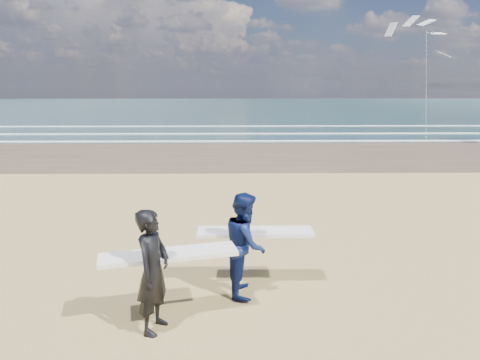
{
  "coord_description": "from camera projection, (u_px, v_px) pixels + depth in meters",
  "views": [
    {
      "loc": [
        1.43,
        -6.46,
        3.79
      ],
      "look_at": [
        1.64,
        6.0,
        1.03
      ],
      "focal_mm": 32.0,
      "sensor_mm": 36.0,
      "label": 1
    }
  ],
  "objects": [
    {
      "name": "ocean",
      "position": [
        335.0,
        107.0,
        77.72
      ],
      "size": [
        220.0,
        100.0,
        0.02
      ],
      "primitive_type": "cube",
      "color": "#1B393C",
      "rests_on": "ground"
    },
    {
      "name": "foam_breakers",
      "position": [
        460.0,
        132.0,
        34.86
      ],
      "size": [
        220.0,
        11.7,
        0.05
      ],
      "color": "white",
      "rests_on": "ground"
    },
    {
      "name": "surfer_near",
      "position": [
        155.0,
        269.0,
        6.62
      ],
      "size": [
        2.26,
        1.27,
        1.98
      ],
      "color": "black",
      "rests_on": "ground"
    },
    {
      "name": "surfer_far",
      "position": [
        246.0,
        243.0,
        7.83
      ],
      "size": [
        2.2,
        1.09,
        1.92
      ],
      "color": "#0C1645",
      "rests_on": "ground"
    },
    {
      "name": "kite_1",
      "position": [
        426.0,
        65.0,
        32.82
      ],
      "size": [
        5.6,
        4.72,
        9.74
      ],
      "color": "slate",
      "rests_on": "ground"
    }
  ]
}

